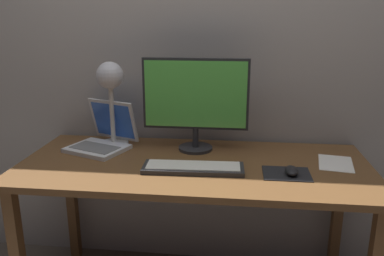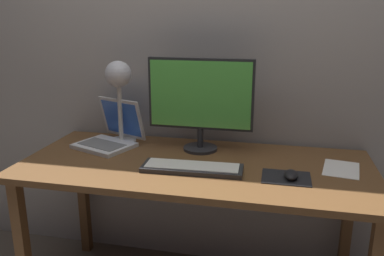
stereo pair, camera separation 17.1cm
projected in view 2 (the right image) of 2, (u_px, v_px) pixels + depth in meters
The scene contains 9 objects.
back_wall at pixel (212, 34), 2.03m from camera, with size 4.80×0.06×2.60m, color #A8A099.
desk at pixel (195, 179), 1.83m from camera, with size 1.60×0.70×0.74m.
monitor at pixel (201, 98), 1.91m from camera, with size 0.52×0.17×0.46m.
keyboard_main at pixel (192, 168), 1.72m from camera, with size 0.44×0.16×0.03m.
laptop at pixel (113, 132), 2.06m from camera, with size 0.36×0.36×0.23m.
desk_lamp at pixel (119, 84), 2.01m from camera, with size 0.15×0.15×0.43m.
mousepad at pixel (286, 178), 1.64m from camera, with size 0.20×0.16×0.00m, color black.
mouse at pixel (291, 175), 1.63m from camera, with size 0.06×0.10×0.03m, color black.
paper_sheet_near_mouse at pixel (341, 169), 1.74m from camera, with size 0.15×0.21×0.00m, color white.
Camera 2 is at (0.35, -1.66, 1.39)m, focal length 36.98 mm.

